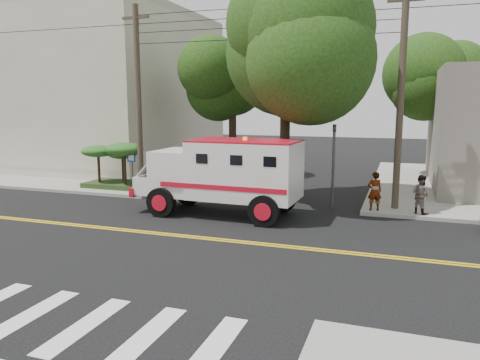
% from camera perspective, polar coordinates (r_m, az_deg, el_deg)
% --- Properties ---
extents(ground, '(100.00, 100.00, 0.00)m').
position_cam_1_polar(ground, '(15.90, -5.68, -6.95)').
color(ground, black).
rests_on(ground, ground).
extents(sidewalk_nw, '(17.00, 17.00, 0.15)m').
position_cam_1_polar(sidewalk_nw, '(34.13, -16.79, 1.56)').
color(sidewalk_nw, gray).
rests_on(sidewalk_nw, ground).
extents(building_left, '(16.00, 14.00, 10.00)m').
position_cam_1_polar(building_left, '(36.25, -18.36, 9.96)').
color(building_left, '#B9AC97').
rests_on(building_left, sidewalk_nw).
extents(utility_pole_left, '(0.28, 0.28, 9.00)m').
position_cam_1_polar(utility_pole_left, '(23.21, -12.27, 9.25)').
color(utility_pole_left, '#382D23').
rests_on(utility_pole_left, ground).
extents(utility_pole_right, '(0.28, 0.28, 9.00)m').
position_cam_1_polar(utility_pole_right, '(20.02, 18.98, 8.98)').
color(utility_pole_right, '#382D23').
rests_on(utility_pole_right, ground).
extents(tree_main, '(6.08, 5.70, 9.85)m').
position_cam_1_polar(tree_main, '(20.72, 6.70, 16.90)').
color(tree_main, black).
rests_on(tree_main, ground).
extents(tree_left, '(4.48, 4.20, 7.70)m').
position_cam_1_polar(tree_left, '(27.23, -0.44, 12.02)').
color(tree_left, black).
rests_on(tree_left, ground).
extents(tree_right, '(4.80, 4.50, 8.20)m').
position_cam_1_polar(tree_right, '(29.73, 24.32, 11.69)').
color(tree_right, black).
rests_on(tree_right, ground).
extents(traffic_signal, '(0.15, 0.18, 3.60)m').
position_cam_1_polar(traffic_signal, '(19.73, 11.33, 2.68)').
color(traffic_signal, '#3F3F42').
rests_on(traffic_signal, ground).
extents(accessibility_sign, '(0.45, 0.10, 2.02)m').
position_cam_1_polar(accessibility_sign, '(23.87, -13.03, 1.67)').
color(accessibility_sign, '#3F3F42').
rests_on(accessibility_sign, ground).
extents(palm_planter, '(3.52, 2.63, 2.36)m').
position_cam_1_polar(palm_planter, '(24.89, -14.91, 2.55)').
color(palm_planter, '#1E3314').
rests_on(palm_planter, sidewalk_nw).
extents(armored_truck, '(6.76, 2.86, 3.05)m').
position_cam_1_polar(armored_truck, '(18.62, -1.90, 0.95)').
color(armored_truck, silver).
rests_on(armored_truck, ground).
extents(pedestrian_a, '(0.67, 0.54, 1.58)m').
position_cam_1_polar(pedestrian_a, '(19.66, 16.08, -1.31)').
color(pedestrian_a, gray).
rests_on(pedestrian_a, sidewalk_ne).
extents(pedestrian_b, '(0.95, 0.93, 1.55)m').
position_cam_1_polar(pedestrian_b, '(19.65, 21.16, -1.63)').
color(pedestrian_b, gray).
rests_on(pedestrian_b, sidewalk_ne).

